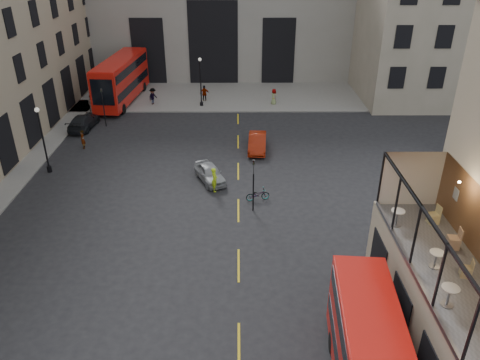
{
  "coord_description": "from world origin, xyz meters",
  "views": [
    {
      "loc": [
        -2.03,
        -15.33,
        16.63
      ],
      "look_at": [
        -1.9,
        10.75,
        3.0
      ],
      "focal_mm": 35.0,
      "sensor_mm": 36.0,
      "label": 1
    }
  ],
  "objects_px": {
    "car_c": "(83,122)",
    "cafe_table_near": "(449,293)",
    "traffic_light_far": "(103,103)",
    "cafe_table_mid": "(436,257)",
    "bus_far": "(121,78)",
    "cafe_table_far": "(397,215)",
    "car_b": "(257,142)",
    "cafe_chair_b": "(466,271)",
    "pedestrian_a": "(92,104)",
    "street_lamp_b": "(201,85)",
    "car_a": "(210,173)",
    "bicycle": "(258,195)",
    "pedestrian_c": "(205,94)",
    "pedestrian_e": "(83,140)",
    "cafe_chair_d": "(434,218)",
    "pedestrian_b": "(153,97)",
    "cafe_chair_c": "(454,242)",
    "traffic_light_near": "(253,179)",
    "pedestrian_d": "(274,97)",
    "street_lamp_a": "(44,144)",
    "cyclist": "(214,180)"
  },
  "relations": [
    {
      "from": "traffic_light_near",
      "to": "street_lamp_b",
      "type": "bearing_deg",
      "value": 102.8
    },
    {
      "from": "pedestrian_a",
      "to": "cafe_table_mid",
      "type": "height_order",
      "value": "cafe_table_mid"
    },
    {
      "from": "bicycle",
      "to": "traffic_light_far",
      "type": "bearing_deg",
      "value": 32.36
    },
    {
      "from": "car_c",
      "to": "bicycle",
      "type": "bearing_deg",
      "value": 143.81
    },
    {
      "from": "car_a",
      "to": "cafe_chair_c",
      "type": "bearing_deg",
      "value": -76.56
    },
    {
      "from": "street_lamp_b",
      "to": "pedestrian_e",
      "type": "distance_m",
      "value": 14.98
    },
    {
      "from": "car_a",
      "to": "cyclist",
      "type": "distance_m",
      "value": 1.73
    },
    {
      "from": "car_b",
      "to": "cafe_chair_b",
      "type": "xyz_separation_m",
      "value": [
        7.36,
        -22.82,
        4.14
      ]
    },
    {
      "from": "street_lamp_b",
      "to": "pedestrian_b",
      "type": "bearing_deg",
      "value": 175.17
    },
    {
      "from": "bicycle",
      "to": "cafe_chair_b",
      "type": "distance_m",
      "value": 16.59
    },
    {
      "from": "traffic_light_near",
      "to": "pedestrian_d",
      "type": "height_order",
      "value": "traffic_light_near"
    },
    {
      "from": "pedestrian_b",
      "to": "pedestrian_a",
      "type": "bearing_deg",
      "value": 139.63
    },
    {
      "from": "traffic_light_far",
      "to": "cafe_table_mid",
      "type": "distance_m",
      "value": 35.14
    },
    {
      "from": "bus_far",
      "to": "pedestrian_c",
      "type": "bearing_deg",
      "value": -1.46
    },
    {
      "from": "car_c",
      "to": "cyclist",
      "type": "distance_m",
      "value": 18.36
    },
    {
      "from": "car_a",
      "to": "pedestrian_c",
      "type": "xyz_separation_m",
      "value": [
        -1.59,
        19.26,
        0.28
      ]
    },
    {
      "from": "bus_far",
      "to": "cafe_table_far",
      "type": "height_order",
      "value": "cafe_table_far"
    },
    {
      "from": "car_a",
      "to": "cafe_table_mid",
      "type": "relative_size",
      "value": 5.14
    },
    {
      "from": "traffic_light_far",
      "to": "car_c",
      "type": "distance_m",
      "value": 2.69
    },
    {
      "from": "cyclist",
      "to": "cafe_table_near",
      "type": "height_order",
      "value": "cafe_table_near"
    },
    {
      "from": "car_a",
      "to": "cafe_chair_c",
      "type": "distance_m",
      "value": 19.45
    },
    {
      "from": "cafe_table_near",
      "to": "cafe_chair_b",
      "type": "distance_m",
      "value": 2.16
    },
    {
      "from": "pedestrian_a",
      "to": "pedestrian_c",
      "type": "bearing_deg",
      "value": -2.33
    },
    {
      "from": "car_b",
      "to": "cafe_table_mid",
      "type": "xyz_separation_m",
      "value": [
        6.34,
        -22.22,
        4.38
      ]
    },
    {
      "from": "pedestrian_a",
      "to": "pedestrian_e",
      "type": "bearing_deg",
      "value": -99.65
    },
    {
      "from": "cafe_table_mid",
      "to": "traffic_light_near",
      "type": "bearing_deg",
      "value": 120.21
    },
    {
      "from": "car_c",
      "to": "pedestrian_b",
      "type": "distance_m",
      "value": 8.99
    },
    {
      "from": "cafe_table_far",
      "to": "pedestrian_a",
      "type": "bearing_deg",
      "value": 128.16
    },
    {
      "from": "car_c",
      "to": "cafe_table_near",
      "type": "bearing_deg",
      "value": 131.74
    },
    {
      "from": "pedestrian_a",
      "to": "car_b",
      "type": "bearing_deg",
      "value": -49.96
    },
    {
      "from": "traffic_light_far",
      "to": "car_b",
      "type": "distance_m",
      "value": 15.87
    },
    {
      "from": "cafe_table_near",
      "to": "cafe_chair_b",
      "type": "xyz_separation_m",
      "value": [
        1.38,
        1.63,
        -0.29
      ]
    },
    {
      "from": "street_lamp_a",
      "to": "bus_far",
      "type": "distance_m",
      "value": 18.04
    },
    {
      "from": "bus_far",
      "to": "cafe_table_far",
      "type": "bearing_deg",
      "value": -58.25
    },
    {
      "from": "car_a",
      "to": "cafe_chair_b",
      "type": "distance_m",
      "value": 20.82
    },
    {
      "from": "cyclist",
      "to": "cafe_table_mid",
      "type": "xyz_separation_m",
      "value": [
        9.74,
        -14.8,
        4.16
      ]
    },
    {
      "from": "car_c",
      "to": "pedestrian_e",
      "type": "xyz_separation_m",
      "value": [
        1.36,
        -4.83,
        0.14
      ]
    },
    {
      "from": "traffic_light_far",
      "to": "car_c",
      "type": "xyz_separation_m",
      "value": [
        -1.99,
        -0.54,
        -1.74
      ]
    },
    {
      "from": "street_lamp_b",
      "to": "car_c",
      "type": "relative_size",
      "value": 1.13
    },
    {
      "from": "street_lamp_b",
      "to": "cafe_table_near",
      "type": "height_order",
      "value": "cafe_table_near"
    },
    {
      "from": "street_lamp_a",
      "to": "bicycle",
      "type": "distance_m",
      "value": 17.11
    },
    {
      "from": "bicycle",
      "to": "cafe_table_near",
      "type": "xyz_separation_m",
      "value": [
        6.27,
        -15.68,
        4.69
      ]
    },
    {
      "from": "bus_far",
      "to": "cafe_chair_c",
      "type": "xyz_separation_m",
      "value": [
        22.24,
        -34.62,
        2.19
      ]
    },
    {
      "from": "pedestrian_e",
      "to": "cafe_chair_d",
      "type": "relative_size",
      "value": 1.8
    },
    {
      "from": "pedestrian_a",
      "to": "cafe_chair_b",
      "type": "height_order",
      "value": "cafe_chair_b"
    },
    {
      "from": "traffic_light_far",
      "to": "traffic_light_near",
      "type": "bearing_deg",
      "value": -48.81
    },
    {
      "from": "cafe_table_mid",
      "to": "cafe_table_far",
      "type": "xyz_separation_m",
      "value": [
        -0.63,
        3.13,
        0.04
      ]
    },
    {
      "from": "cyclist",
      "to": "pedestrian_c",
      "type": "bearing_deg",
      "value": 2.12
    },
    {
      "from": "street_lamp_b",
      "to": "cafe_chair_b",
      "type": "bearing_deg",
      "value": -69.39
    },
    {
      "from": "cafe_table_far",
      "to": "cafe_table_near",
      "type": "bearing_deg",
      "value": -87.21
    }
  ]
}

